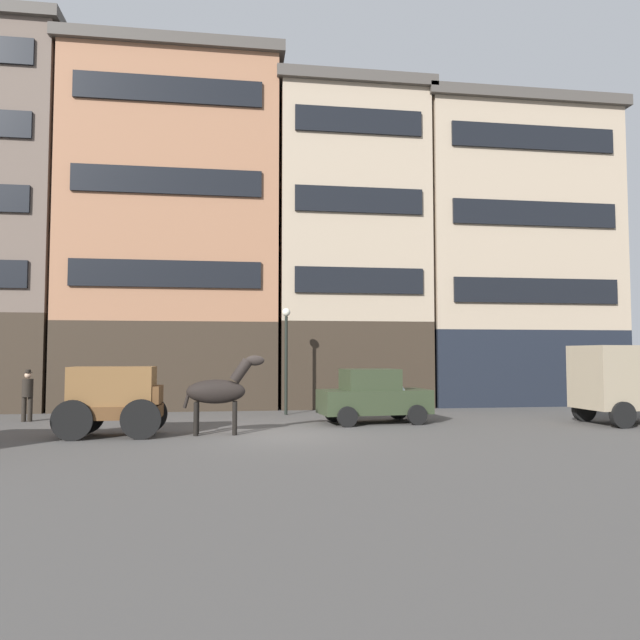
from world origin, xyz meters
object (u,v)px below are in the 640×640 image
object	(u,v)px
cargo_wagon	(114,396)
sedan_dark	(373,396)
delivery_truck_far	(637,381)
draft_horse	(219,391)
pedestrian_officer	(27,393)
streetlamp_curbside	(286,345)

from	to	relation	value
cargo_wagon	sedan_dark	size ratio (longest dim) A/B	0.75
cargo_wagon	sedan_dark	distance (m)	8.31
delivery_truck_far	draft_horse	bearing A→B (deg)	-177.05
sedan_dark	cargo_wagon	bearing A→B (deg)	-165.17
pedestrian_officer	streetlamp_curbside	distance (m)	9.29
cargo_wagon	draft_horse	bearing A→B (deg)	-0.00
draft_horse	delivery_truck_far	size ratio (longest dim) A/B	0.53
cargo_wagon	pedestrian_officer	distance (m)	5.66
draft_horse	sedan_dark	size ratio (longest dim) A/B	0.61
cargo_wagon	sedan_dark	bearing A→B (deg)	14.83
draft_horse	sedan_dark	distance (m)	5.52
draft_horse	pedestrian_officer	distance (m)	7.93
cargo_wagon	sedan_dark	world-z (taller)	cargo_wagon
sedan_dark	streetlamp_curbside	bearing A→B (deg)	130.92
delivery_truck_far	sedan_dark	size ratio (longest dim) A/B	1.15
pedestrian_officer	streetlamp_curbside	bearing A→B (deg)	6.44
sedan_dark	pedestrian_officer	world-z (taller)	sedan_dark
cargo_wagon	delivery_truck_far	world-z (taller)	delivery_truck_far
draft_horse	streetlamp_curbside	size ratio (longest dim) A/B	0.57
cargo_wagon	streetlamp_curbside	size ratio (longest dim) A/B	0.70
draft_horse	pedestrian_officer	xyz separation A→B (m)	(-6.70, 4.23, -0.29)
cargo_wagon	draft_horse	size ratio (longest dim) A/B	1.24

